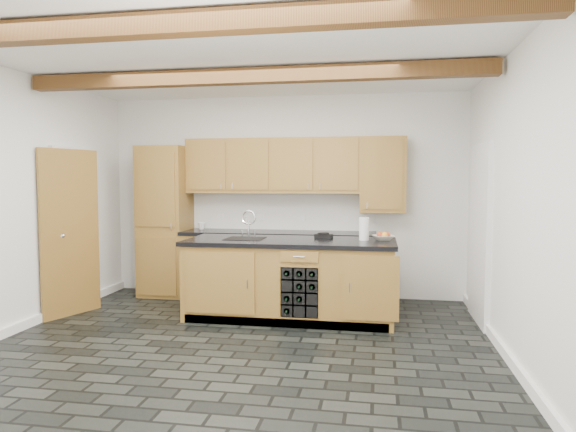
# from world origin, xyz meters

# --- Properties ---
(ground) EXTENTS (5.00, 5.00, 0.00)m
(ground) POSITION_xyz_m (0.00, 0.00, 0.00)
(ground) COLOR black
(ground) RESTS_ON ground
(room_shell) EXTENTS (5.01, 5.00, 5.00)m
(room_shell) POSITION_xyz_m (-0.09, 0.53, 1.53)
(room_shell) COLOR white
(room_shell) RESTS_ON ground
(back_cabinetry) EXTENTS (3.65, 0.62, 2.20)m
(back_cabinetry) POSITION_xyz_m (-0.38, 2.24, 0.98)
(back_cabinetry) COLOR olive
(back_cabinetry) RESTS_ON ground
(island) EXTENTS (2.48, 0.96, 0.93)m
(island) POSITION_xyz_m (0.31, 1.28, 0.47)
(island) COLOR olive
(island) RESTS_ON ground
(faucet) EXTENTS (0.45, 0.40, 0.34)m
(faucet) POSITION_xyz_m (-0.25, 1.33, 0.96)
(faucet) COLOR black
(faucet) RESTS_ON island
(kitchen_scale) EXTENTS (0.23, 0.16, 0.06)m
(kitchen_scale) POSITION_xyz_m (0.67, 1.55, 0.96)
(kitchen_scale) COLOR black
(kitchen_scale) RESTS_ON island
(fruit_bowl) EXTENTS (0.31, 0.31, 0.06)m
(fruit_bowl) POSITION_xyz_m (1.38, 1.42, 0.96)
(fruit_bowl) COLOR beige
(fruit_bowl) RESTS_ON island
(fruit_cluster) EXTENTS (0.16, 0.17, 0.07)m
(fruit_cluster) POSITION_xyz_m (1.38, 1.42, 0.99)
(fruit_cluster) COLOR #A93B16
(fruit_cluster) RESTS_ON fruit_bowl
(paper_towel) EXTENTS (0.11, 0.11, 0.27)m
(paper_towel) POSITION_xyz_m (1.16, 1.39, 1.06)
(paper_towel) COLOR white
(paper_towel) RESTS_ON island
(mug) EXTENTS (0.12, 0.12, 0.10)m
(mug) POSITION_xyz_m (-1.16, 2.32, 0.98)
(mug) COLOR white
(mug) RESTS_ON back_cabinetry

